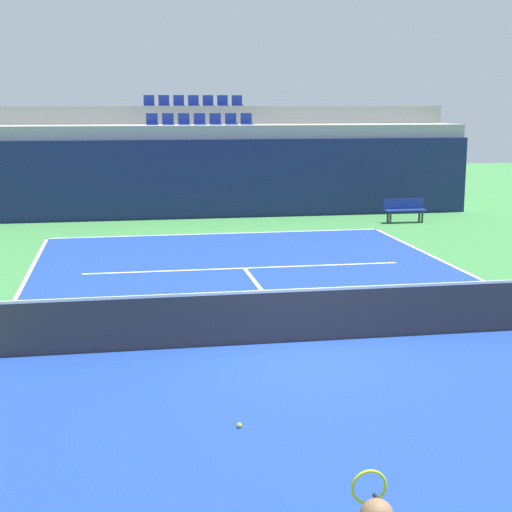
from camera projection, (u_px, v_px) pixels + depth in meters
ground_plane at (301, 342)px, 13.81m from camera, size 80.00×80.00×0.00m
court_surface at (301, 342)px, 13.81m from camera, size 11.00×24.00×0.01m
baseline_far at (218, 234)px, 25.35m from camera, size 11.00×0.10×0.00m
service_line_far at (244, 268)px, 19.99m from camera, size 8.26×0.10×0.00m
centre_service_line at (268, 298)px, 16.90m from camera, size 0.10×6.40×0.00m
back_wall at (205, 179)px, 28.69m from camera, size 20.63×0.30×2.93m
stands_tier_lower at (201, 169)px, 29.95m from camera, size 20.63×2.40×3.43m
stands_tier_upper at (195, 156)px, 32.20m from camera, size 20.63×2.40×4.14m
seating_row_lower at (200, 121)px, 29.69m from camera, size 4.10×0.44×0.44m
seating_row_upper at (194, 103)px, 31.87m from camera, size 4.10×0.44×0.44m
tennis_net at (302, 314)px, 13.71m from camera, size 11.08×0.08×1.07m
player_bench at (405, 208)px, 27.79m from camera, size 1.50×0.40×0.85m
tennis_ball_1 at (239, 425)px, 10.10m from camera, size 0.07×0.07×0.07m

